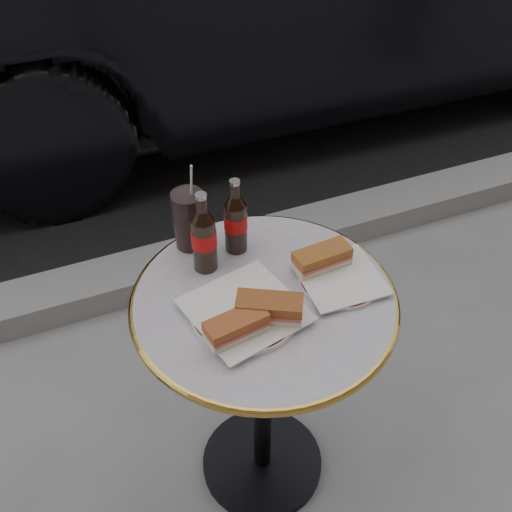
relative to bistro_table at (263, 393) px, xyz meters
name	(u,v)px	position (x,y,z in m)	size (l,w,h in m)	color
ground	(262,464)	(0.00, 0.00, -0.37)	(80.00, 80.00, 0.00)	gray
curb	(175,267)	(0.00, 0.90, -0.32)	(40.00, 0.20, 0.12)	gray
bistro_table	(263,393)	(0.00, 0.00, 0.00)	(0.62, 0.62, 0.73)	#BAB2C4
plate_left	(245,312)	(-0.06, -0.03, 0.37)	(0.24, 0.24, 0.01)	silver
plate_right	(340,280)	(0.19, -0.02, 0.37)	(0.19, 0.19, 0.01)	silver
sandwich_left_a	(236,327)	(-0.10, -0.09, 0.40)	(0.14, 0.06, 0.05)	#A55029
sandwich_left_b	(269,309)	(-0.02, -0.07, 0.40)	(0.15, 0.07, 0.05)	brown
sandwich_right	(322,259)	(0.16, 0.04, 0.40)	(0.14, 0.06, 0.05)	#9D5928
cola_bottle_left	(203,232)	(-0.09, 0.15, 0.48)	(0.06, 0.06, 0.22)	black
cola_bottle_right	(236,216)	(0.00, 0.19, 0.47)	(0.06, 0.06, 0.21)	black
cola_glass	(189,219)	(-0.10, 0.24, 0.45)	(0.08, 0.08, 0.16)	black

